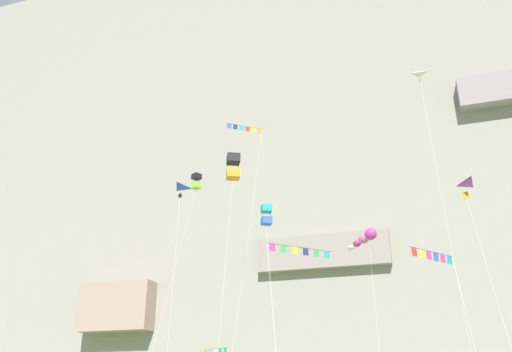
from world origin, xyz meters
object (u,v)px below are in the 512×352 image
Objects in this scene: kite_banner_upper_mid at (299,258)px; kite_delta_low_left at (423,100)px; kite_banner_mid_right at (436,265)px; kite_box_high_right at (266,215)px; kite_windsock_far_right at (364,239)px; kite_box_upper_right at (233,167)px; kite_box_mid_left at (196,182)px; kite_delta_near_cliff at (176,203)px; kite_delta_high_left at (459,199)px; kite_banner_low_right at (244,147)px.

kite_delta_low_left is at bearing 36.21° from kite_banner_upper_mid.
kite_delta_low_left reaches higher than kite_banner_mid_right.
kite_delta_low_left is at bearing -14.92° from kite_box_high_right.
kite_windsock_far_right is 0.75× the size of kite_box_upper_right.
kite_box_mid_left is at bearing 169.04° from kite_delta_low_left.
kite_delta_near_cliff reaches higher than kite_banner_upper_mid.
kite_delta_low_left is 1.42× the size of kite_box_high_right.
kite_box_upper_right is at bearing 159.32° from kite_banner_mid_right.
kite_delta_low_left is at bearing -10.96° from kite_box_mid_left.
kite_box_mid_left is 22.65m from kite_delta_low_left.
kite_delta_high_left reaches higher than kite_banner_upper_mid.
kite_delta_near_cliff is 0.94× the size of kite_box_high_right.
kite_banner_mid_right is at bearing -46.31° from kite_box_high_right.
kite_box_high_right is at bearing 165.08° from kite_delta_low_left.
kite_delta_near_cliff is 0.90× the size of kite_box_upper_right.
kite_delta_low_left is at bearing 20.62° from kite_box_upper_right.
kite_delta_high_left is 0.72× the size of kite_box_upper_right.
kite_banner_mid_right is 0.55× the size of kite_box_high_right.
kite_banner_low_right is 8.24m from kite_box_upper_right.
kite_delta_near_cliff is (-18.88, 6.41, 7.75)m from kite_banner_mid_right.
kite_box_upper_right reaches higher than kite_windsock_far_right.
kite_box_upper_right reaches higher than kite_banner_upper_mid.
kite_banner_mid_right is 21.39m from kite_delta_near_cliff.
kite_box_high_right is at bearing 142.65° from kite_delta_high_left.
kite_banner_upper_mid is at bearing 155.50° from kite_banner_mid_right.
kite_banner_upper_mid is (-8.36, 3.81, 1.87)m from kite_banner_mid_right.
kite_banner_low_right reaches higher than kite_box_high_right.
kite_box_high_right is (7.36, -0.36, -4.32)m from kite_box_mid_left.
kite_delta_high_left is at bearing -83.11° from kite_delta_low_left.
kite_windsock_far_right is at bearing 66.19° from kite_banner_upper_mid.
kite_box_mid_left is at bearing 128.11° from kite_box_upper_right.
kite_delta_near_cliff is at bearing -126.42° from kite_banner_low_right.
kite_delta_near_cliff is 0.70× the size of kite_banner_low_right.
kite_box_high_right is (-13.83, 14.48, 8.73)m from kite_banner_mid_right.
kite_box_upper_right is at bearing -159.38° from kite_delta_low_left.
kite_banner_low_right is at bearing -179.97° from kite_windsock_far_right.
kite_windsock_far_right is 9.08m from kite_banner_upper_mid.
kite_banner_mid_right is 13.56m from kite_windsock_far_right.
kite_banner_low_right is 1.29× the size of kite_box_upper_right.
kite_delta_high_left is 10.57m from kite_banner_upper_mid.
kite_delta_high_left is 21.67m from kite_banner_low_right.
kite_delta_low_left is 1.05× the size of kite_banner_low_right.
kite_banner_mid_right is 9.37m from kite_banner_upper_mid.
kite_box_high_right is 0.74× the size of kite_banner_low_right.
kite_delta_near_cliff reaches higher than kite_delta_high_left.
kite_box_upper_right is (-5.22, 1.32, 7.76)m from kite_banner_upper_mid.
kite_banner_upper_mid is at bearing -49.41° from kite_banner_low_right.
kite_box_mid_left reaches higher than kite_banner_mid_right.
kite_banner_low_right is at bearing 102.73° from kite_box_upper_right.
kite_delta_high_left is at bearing -53.43° from kite_windsock_far_right.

